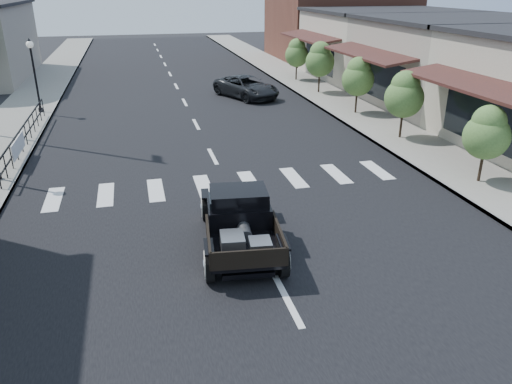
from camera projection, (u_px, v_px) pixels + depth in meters
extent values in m
plane|color=black|center=(255.00, 238.00, 13.47)|extent=(120.00, 120.00, 0.00)
cube|color=black|center=(189.00, 110.00, 26.90)|extent=(14.00, 80.00, 0.02)
cube|color=gray|center=(19.00, 119.00, 25.00)|extent=(3.00, 80.00, 0.15)
cube|color=gray|center=(336.00, 101.00, 28.75)|extent=(3.00, 80.00, 0.15)
cube|color=#A5988A|center=(462.00, 64.00, 27.56)|extent=(10.00, 9.00, 4.50)
cube|color=#B6AA9A|center=(385.00, 45.00, 35.61)|extent=(10.00, 9.00, 4.50)
cube|color=brown|center=(339.00, 18.00, 44.19)|extent=(11.00, 10.00, 7.00)
imported|color=black|center=(246.00, 87.00, 29.67)|extent=(3.77, 5.01, 1.26)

